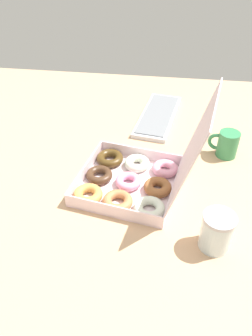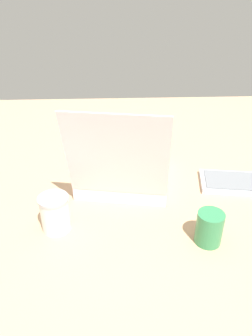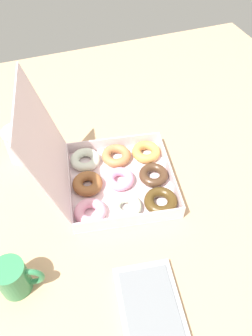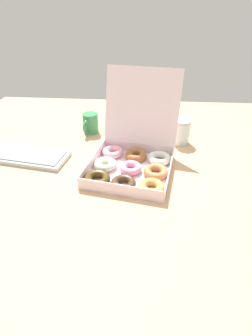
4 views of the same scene
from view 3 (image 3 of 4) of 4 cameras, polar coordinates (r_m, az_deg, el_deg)
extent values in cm
cube|color=tan|center=(103.08, 1.82, -4.18)|extent=(180.00, 180.00, 2.00)
cube|color=white|center=(103.76, -0.93, -2.59)|extent=(36.81, 36.81, 0.40)
cube|color=white|center=(92.66, 0.62, -9.08)|extent=(5.85, 31.42, 4.65)
cube|color=white|center=(112.42, -2.22, 4.38)|extent=(5.85, 31.42, 4.65)
cube|color=white|center=(104.43, 7.60, -0.57)|extent=(30.63, 5.71, 4.65)
cube|color=white|center=(101.58, -9.74, -2.83)|extent=(30.63, 5.71, 4.65)
cube|color=white|center=(89.08, -13.94, 3.96)|extent=(32.83, 13.95, 30.84)
torus|color=#4A3415|center=(97.83, 6.07, -5.77)|extent=(13.16, 13.16, 3.05)
torus|color=#482F1E|center=(103.94, 4.83, -1.21)|extent=(12.55, 12.55, 2.79)
torus|color=#D3944A|center=(110.65, 3.53, 2.83)|extent=(12.46, 12.46, 3.05)
torus|color=silver|center=(96.15, -0.01, -6.76)|extent=(12.97, 12.97, 3.02)
torus|color=pink|center=(102.53, -1.04, -1.92)|extent=(11.86, 11.86, 2.80)
torus|color=#BA7748|center=(109.28, -1.70, 2.17)|extent=(11.84, 11.84, 2.94)
torus|color=pink|center=(95.70, -6.22, -7.60)|extent=(10.78, 10.78, 2.96)
torus|color=#985D32|center=(102.03, -6.71, -2.71)|extent=(11.55, 11.55, 3.21)
torus|color=silver|center=(108.79, -7.11, 1.45)|extent=(13.85, 13.85, 2.92)
cylinder|color=#338350|center=(86.72, -19.15, -17.63)|extent=(7.72, 7.72, 10.16)
torus|color=#338350|center=(85.61, -16.38, -17.73)|extent=(3.31, 7.18, 7.08)
cylinder|color=black|center=(83.89, -19.72, -16.70)|extent=(6.79, 6.79, 0.61)
cylinder|color=silver|center=(113.29, -17.99, 3.77)|extent=(8.65, 8.65, 10.67)
cylinder|color=#B2B2B7|center=(109.48, -18.70, 5.93)|extent=(9.08, 9.08, 1.00)
camera|label=1|loc=(1.46, -22.45, 43.94)|focal=35.00mm
camera|label=2|loc=(1.09, -72.45, 8.79)|focal=35.00mm
camera|label=4|loc=(1.29, 44.04, 28.06)|focal=28.00mm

